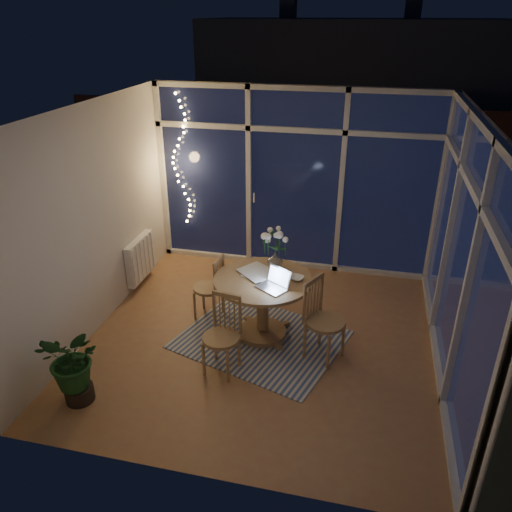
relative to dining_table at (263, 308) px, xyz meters
name	(u,v)px	position (x,y,z in m)	size (l,w,h in m)	color
floor	(264,339)	(0.03, -0.07, -0.38)	(4.00, 4.00, 0.00)	#975F41
ceiling	(266,112)	(0.03, -0.07, 2.22)	(4.00, 4.00, 0.00)	white
wall_back	(295,181)	(0.03, 1.93, 0.92)	(4.00, 0.04, 2.60)	beige
wall_front	(205,350)	(0.03, -2.07, 0.92)	(4.00, 0.04, 2.60)	beige
wall_left	(93,221)	(-1.97, -0.07, 0.92)	(0.04, 4.00, 2.60)	beige
wall_right	(465,257)	(2.03, -0.07, 0.92)	(0.04, 4.00, 2.60)	beige
window_wall_back	(294,182)	(0.03, 1.89, 0.92)	(4.00, 0.10, 2.60)	silver
window_wall_right	(460,256)	(1.99, -0.07, 0.92)	(0.10, 4.00, 2.60)	silver
radiator	(140,258)	(-1.91, 0.83, 0.02)	(0.10, 0.70, 0.58)	white
fairy_lights	(180,161)	(-1.62, 1.81, 1.15)	(0.24, 0.10, 1.85)	#FFC366
garden_patio	(340,203)	(0.53, 4.93, -0.44)	(12.00, 6.00, 0.10)	black
garden_fence	(321,149)	(0.03, 5.43, 0.52)	(11.00, 0.08, 1.80)	#392314
neighbour_roof	(350,68)	(0.33, 8.43, 1.82)	(7.00, 3.00, 2.20)	#353940
garden_shrubs	(261,201)	(-0.77, 3.33, 0.07)	(0.90, 0.90, 0.90)	black
rug	(261,339)	(0.00, -0.10, -0.37)	(1.77, 1.41, 0.01)	beige
dining_table	(263,308)	(0.00, 0.00, 0.00)	(1.11, 1.11, 0.76)	olive
chair_left	(208,286)	(-0.74, 0.26, 0.04)	(0.39, 0.39, 0.84)	olive
chair_right	(325,320)	(0.74, -0.25, 0.10)	(0.44, 0.44, 0.96)	olive
chair_front	(221,336)	(-0.28, -0.74, 0.06)	(0.41, 0.41, 0.88)	olive
laptop	(272,279)	(0.14, -0.19, 0.49)	(0.32, 0.27, 0.23)	silver
flower_vase	(275,259)	(0.08, 0.32, 0.48)	(0.20, 0.20, 0.21)	silver
bowl	(297,278)	(0.37, 0.07, 0.40)	(0.15, 0.15, 0.04)	white
newspapers	(260,273)	(-0.06, 0.12, 0.39)	(0.40, 0.31, 0.02)	white
phone	(262,284)	(0.02, -0.12, 0.38)	(0.11, 0.05, 0.01)	black
potted_plant	(75,369)	(-1.51, -1.48, 0.00)	(0.54, 0.47, 0.76)	#18431B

